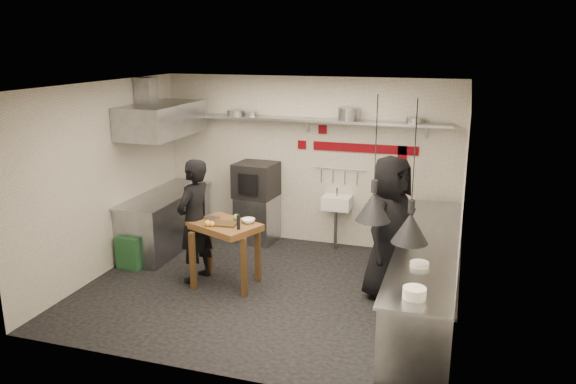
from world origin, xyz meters
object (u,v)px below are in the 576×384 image
(oven_stand, at_px, (257,219))
(chef_right, at_px, (389,228))
(combi_oven, at_px, (256,180))
(prep_table, at_px, (226,254))
(chef_left, at_px, (195,221))
(green_bin, at_px, (133,251))

(oven_stand, distance_m, chef_right, 2.90)
(combi_oven, distance_m, prep_table, 1.94)
(prep_table, height_order, chef_right, chef_right)
(prep_table, relative_size, chef_right, 0.48)
(oven_stand, bearing_deg, combi_oven, -89.50)
(oven_stand, distance_m, combi_oven, 0.69)
(combi_oven, relative_size, chef_left, 0.37)
(green_bin, bearing_deg, combi_oven, 48.77)
(combi_oven, bearing_deg, chef_right, -25.31)
(chef_right, bearing_deg, combi_oven, 79.55)
(chef_left, bearing_deg, combi_oven, -177.85)
(oven_stand, xyz_separation_m, combi_oven, (-0.00, -0.02, 0.69))
(combi_oven, height_order, prep_table, combi_oven)
(prep_table, xyz_separation_m, chef_left, (-0.49, 0.05, 0.43))
(chef_right, bearing_deg, chef_left, 117.11)
(green_bin, distance_m, prep_table, 1.66)
(combi_oven, relative_size, green_bin, 1.30)
(prep_table, xyz_separation_m, chef_right, (2.21, 0.35, 0.51))
(prep_table, height_order, chef_left, chef_left)
(prep_table, bearing_deg, combi_oven, 120.09)
(chef_left, relative_size, chef_right, 0.92)
(combi_oven, xyz_separation_m, prep_table, (0.22, -1.82, -0.63))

